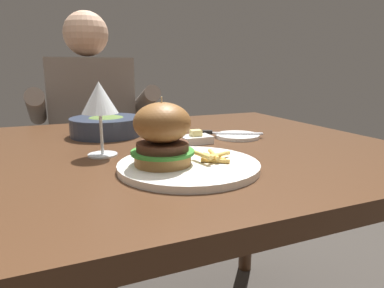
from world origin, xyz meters
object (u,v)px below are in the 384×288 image
Objects in this scene: main_plate at (189,166)px; bread_plate at (237,136)px; burger_sandwich at (162,134)px; wine_glass at (99,100)px; diner_person at (94,151)px; butter_dish at (197,139)px; soup_bowl at (107,125)px; table_knife at (220,133)px.

bread_plate is (0.25, 0.23, -0.00)m from main_plate.
wine_glass reaches higher than burger_sandwich.
diner_person is (-0.07, 0.97, -0.18)m from main_plate.
bread_plate is 0.11× the size of diner_person.
butter_dish reaches higher than bread_plate.
diner_person is at bearing 113.46° from bread_plate.
wine_glass is 0.27m from soup_bowl.
burger_sandwich is 0.38m from bread_plate.
butter_dish is 0.38× the size of soup_bowl.
burger_sandwich is 0.36m from table_knife.
diner_person is at bearing 84.78° from wine_glass.
burger_sandwich is at bearing 171.05° from main_plate.
butter_dish is at bearing 7.15° from wine_glass.
table_knife is at bearing 25.55° from butter_dish.
diner_person is at bearing 91.08° from burger_sandwich.
soup_bowl is at bearing 78.12° from wine_glass.
burger_sandwich is 0.78× the size of wine_glass.
table_knife is 0.79m from diner_person.
soup_bowl reaches higher than table_knife.
soup_bowl reaches higher than butter_dish.
wine_glass reaches higher than bread_plate.
soup_bowl is (-0.30, 0.16, 0.02)m from table_knife.
soup_bowl is (0.05, 0.24, -0.10)m from wine_glass.
wine_glass is at bearing -95.22° from diner_person.
wine_glass is 0.38m from table_knife.
soup_bowl is at bearing -92.24° from diner_person.
diner_person is at bearing 87.76° from soup_bowl.
table_knife is 0.89× the size of soup_bowl.
diner_person reaches higher than wine_glass.
butter_dish reaches higher than table_knife.
main_plate is 0.43m from soup_bowl.
soup_bowl is (-0.20, 0.21, 0.02)m from butter_dish.
butter_dish is at bearing -76.68° from diner_person.
diner_person reaches higher than soup_bowl.
diner_person is at bearing 94.11° from main_plate.
wine_glass is at bearing -172.85° from butter_dish.
diner_person reaches higher than main_plate.
table_knife is at bearing 51.12° from main_plate.
butter_dish reaches higher than main_plate.
diner_person is at bearing 111.10° from table_knife.
bread_plate is 0.67× the size of table_knife.
bread_plate is at bearing -28.65° from soup_bowl.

